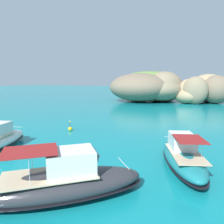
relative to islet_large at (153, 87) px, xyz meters
name	(u,v)px	position (x,y,z in m)	size (l,w,h in m)	color
islet_large	(153,87)	(0.00, 0.00, 0.00)	(28.74, 30.48, 9.82)	#756651
islet_small	(204,90)	(15.56, 0.81, -0.58)	(18.71, 17.35, 8.77)	#9E8966
motorboat_charcoal	(64,182)	(10.45, -58.98, -3.55)	(9.43, 9.09, 3.15)	#2D2D33
motorboat_teal	(183,156)	(16.22, -51.01, -3.66)	(5.84, 9.28, 2.80)	#19727A
channel_buoy	(70,128)	(0.52, -45.18, -4.22)	(0.56, 0.56, 1.48)	yellow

